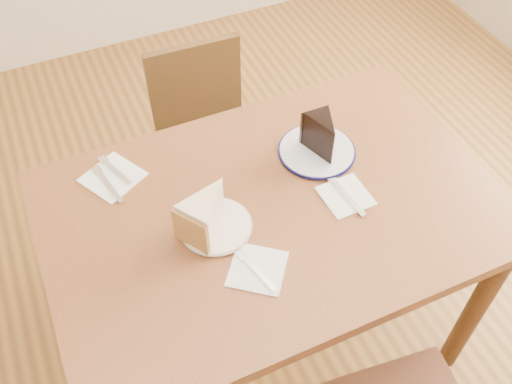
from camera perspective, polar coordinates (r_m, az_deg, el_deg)
The scene contains 14 objects.
ground at distance 2.15m, azimuth 1.21°, elevation -14.14°, with size 4.00×4.00×0.00m, color #503415.
table at distance 1.59m, azimuth 1.59°, elevation -3.61°, with size 1.20×0.80×0.75m.
chair_far at distance 2.10m, azimuth -4.61°, elevation 4.70°, with size 0.41×0.41×0.80m.
plate_cream at distance 1.46m, azimuth -4.05°, elevation -3.44°, with size 0.18×0.18×0.01m, color white.
plate_navy at distance 1.65m, azimuth 6.08°, elevation 4.10°, with size 0.21×0.21×0.01m, color white.
carrot_cake at distance 1.42m, azimuth -4.81°, elevation -2.03°, with size 0.10×0.14×0.10m, color beige, non-canonical shape.
chocolate_cake at distance 1.60m, azimuth 6.75°, elevation 5.33°, with size 0.08×0.11×0.11m, color black, non-canonical shape.
napkin_cream at distance 1.39m, azimuth 0.14°, elevation -7.69°, with size 0.13×0.13×0.00m, color white.
napkin_navy at distance 1.55m, azimuth 8.94°, elevation -0.39°, with size 0.12×0.12×0.00m, color white.
napkin_spare at distance 1.62m, azimuth -14.14°, elevation 1.45°, with size 0.14×0.14×0.00m, color white.
fork_cream at distance 1.38m, azimuth 0.09°, elevation -7.89°, with size 0.01×0.14×0.00m, color silver.
knife_navy at distance 1.55m, azimuth 8.91°, elevation -0.23°, with size 0.02×0.17×0.00m, color silver.
fork_spare at distance 1.63m, azimuth -13.90°, elevation 2.11°, with size 0.01×0.14×0.00m, color silver.
knife_spare at distance 1.60m, azimuth -14.54°, elevation 0.73°, with size 0.01×0.16×0.00m, color silver.
Camera 1 is at (-0.43, -0.86, 1.92)m, focal length 40.00 mm.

